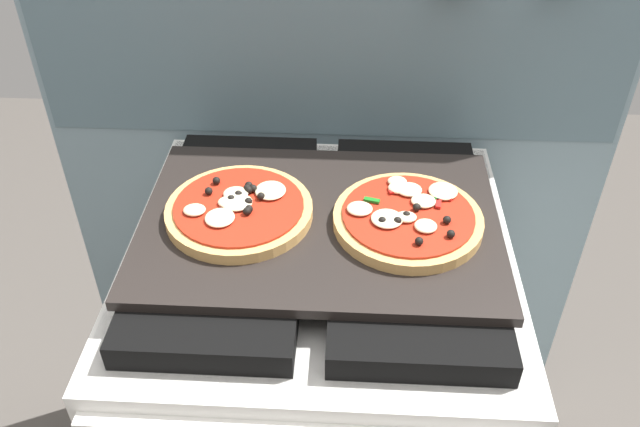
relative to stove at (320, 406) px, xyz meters
The scene contains 5 objects.
kitchen_backsplash 0.48m from the stove, 89.73° to the left, with size 1.10×0.09×1.55m.
stove is the anchor object (origin of this frame).
baking_tray 0.46m from the stove, 90.00° to the left, with size 0.54×0.38×0.02m, color black.
pizza_left 0.49m from the stove, behind, with size 0.22×0.22×0.03m.
pizza_right 0.50m from the stove, ahead, with size 0.22×0.22×0.03m.
Camera 1 is at (0.04, -0.78, 1.54)m, focal length 37.01 mm.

